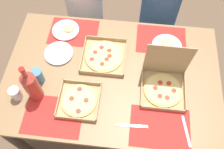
{
  "coord_description": "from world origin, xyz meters",
  "views": [
    {
      "loc": [
        0.09,
        -0.81,
        2.18
      ],
      "look_at": [
        0.0,
        0.0,
        0.77
      ],
      "focal_mm": 38.95,
      "sensor_mm": 36.0,
      "label": 1
    }
  ],
  "objects_px": {
    "plate_far_right": "(167,46)",
    "cup_spare": "(38,76)",
    "pizza_box_center": "(104,56)",
    "soda_bottle": "(31,86)",
    "plate_near_right": "(66,30)",
    "plate_middle": "(59,53)",
    "pizza_box_edge_far": "(164,83)",
    "diner_left_seat": "(86,15)",
    "pizza_box_corner_right": "(79,100)",
    "diner_right_seat": "(157,19)",
    "cup_clear_left": "(16,93)"
  },
  "relations": [
    {
      "from": "plate_far_right",
      "to": "diner_right_seat",
      "type": "distance_m",
      "value": 0.52
    },
    {
      "from": "pizza_box_corner_right",
      "to": "cup_spare",
      "type": "height_order",
      "value": "cup_spare"
    },
    {
      "from": "plate_near_right",
      "to": "cup_spare",
      "type": "bearing_deg",
      "value": -101.39
    },
    {
      "from": "pizza_box_edge_far",
      "to": "diner_left_seat",
      "type": "bearing_deg",
      "value": 129.88
    },
    {
      "from": "pizza_box_edge_far",
      "to": "diner_left_seat",
      "type": "height_order",
      "value": "diner_left_seat"
    },
    {
      "from": "plate_far_right",
      "to": "diner_right_seat",
      "type": "relative_size",
      "value": 0.18
    },
    {
      "from": "plate_middle",
      "to": "cup_clear_left",
      "type": "height_order",
      "value": "cup_clear_left"
    },
    {
      "from": "pizza_box_edge_far",
      "to": "soda_bottle",
      "type": "distance_m",
      "value": 0.82
    },
    {
      "from": "soda_bottle",
      "to": "cup_spare",
      "type": "height_order",
      "value": "soda_bottle"
    },
    {
      "from": "plate_near_right",
      "to": "cup_clear_left",
      "type": "relative_size",
      "value": 2.22
    },
    {
      "from": "soda_bottle",
      "to": "plate_near_right",
      "type": "bearing_deg",
      "value": 82.04
    },
    {
      "from": "plate_near_right",
      "to": "plate_middle",
      "type": "height_order",
      "value": "plate_near_right"
    },
    {
      "from": "plate_far_right",
      "to": "diner_right_seat",
      "type": "height_order",
      "value": "diner_right_seat"
    },
    {
      "from": "pizza_box_center",
      "to": "soda_bottle",
      "type": "xyz_separation_m",
      "value": [
        -0.39,
        -0.34,
        0.12
      ]
    },
    {
      "from": "plate_near_right",
      "to": "plate_far_right",
      "type": "xyz_separation_m",
      "value": [
        0.75,
        -0.06,
        0.0
      ]
    },
    {
      "from": "soda_bottle",
      "to": "pizza_box_center",
      "type": "bearing_deg",
      "value": 40.95
    },
    {
      "from": "pizza_box_center",
      "to": "diner_left_seat",
      "type": "xyz_separation_m",
      "value": [
        -0.26,
        0.61,
        -0.25
      ]
    },
    {
      "from": "diner_right_seat",
      "to": "plate_near_right",
      "type": "bearing_deg",
      "value": -150.31
    },
    {
      "from": "pizza_box_edge_far",
      "to": "cup_spare",
      "type": "relative_size",
      "value": 2.93
    },
    {
      "from": "pizza_box_center",
      "to": "pizza_box_corner_right",
      "type": "height_order",
      "value": "same"
    },
    {
      "from": "pizza_box_edge_far",
      "to": "plate_near_right",
      "type": "distance_m",
      "value": 0.82
    },
    {
      "from": "pizza_box_edge_far",
      "to": "cup_spare",
      "type": "bearing_deg",
      "value": -177.08
    },
    {
      "from": "cup_spare",
      "to": "plate_far_right",
      "type": "bearing_deg",
      "value": 23.75
    },
    {
      "from": "pizza_box_corner_right",
      "to": "diner_right_seat",
      "type": "distance_m",
      "value": 1.11
    },
    {
      "from": "pizza_box_center",
      "to": "plate_middle",
      "type": "relative_size",
      "value": 1.5
    },
    {
      "from": "plate_middle",
      "to": "diner_left_seat",
      "type": "relative_size",
      "value": 0.17
    },
    {
      "from": "pizza_box_corner_right",
      "to": "cup_clear_left",
      "type": "bearing_deg",
      "value": -178.41
    },
    {
      "from": "pizza_box_edge_far",
      "to": "pizza_box_center",
      "type": "xyz_separation_m",
      "value": [
        -0.41,
        0.19,
        -0.04
      ]
    },
    {
      "from": "pizza_box_edge_far",
      "to": "cup_clear_left",
      "type": "distance_m",
      "value": 0.93
    },
    {
      "from": "soda_bottle",
      "to": "cup_clear_left",
      "type": "height_order",
      "value": "soda_bottle"
    },
    {
      "from": "pizza_box_edge_far",
      "to": "plate_far_right",
      "type": "xyz_separation_m",
      "value": [
        0.03,
        0.33,
        -0.04
      ]
    },
    {
      "from": "pizza_box_edge_far",
      "to": "plate_far_right",
      "type": "bearing_deg",
      "value": 85.54
    },
    {
      "from": "diner_right_seat",
      "to": "plate_middle",
      "type": "bearing_deg",
      "value": -139.23
    },
    {
      "from": "diner_left_seat",
      "to": "diner_right_seat",
      "type": "xyz_separation_m",
      "value": [
        0.65,
        0.0,
        0.03
      ]
    },
    {
      "from": "pizza_box_center",
      "to": "plate_middle",
      "type": "distance_m",
      "value": 0.32
    },
    {
      "from": "cup_spare",
      "to": "diner_right_seat",
      "type": "relative_size",
      "value": 0.09
    },
    {
      "from": "pizza_box_corner_right",
      "to": "soda_bottle",
      "type": "bearing_deg",
      "value": 177.25
    },
    {
      "from": "pizza_box_center",
      "to": "plate_middle",
      "type": "xyz_separation_m",
      "value": [
        -0.32,
        -0.01,
        -0.0
      ]
    },
    {
      "from": "cup_clear_left",
      "to": "diner_left_seat",
      "type": "xyz_separation_m",
      "value": [
        0.25,
        0.97,
        -0.29
      ]
    },
    {
      "from": "soda_bottle",
      "to": "diner_right_seat",
      "type": "distance_m",
      "value": 1.28
    },
    {
      "from": "plate_far_right",
      "to": "cup_spare",
      "type": "bearing_deg",
      "value": -156.25
    },
    {
      "from": "plate_near_right",
      "to": "plate_middle",
      "type": "xyz_separation_m",
      "value": [
        -0.01,
        -0.21,
        -0.0
      ]
    },
    {
      "from": "plate_near_right",
      "to": "diner_left_seat",
      "type": "height_order",
      "value": "diner_left_seat"
    },
    {
      "from": "plate_middle",
      "to": "diner_left_seat",
      "type": "bearing_deg",
      "value": 83.99
    },
    {
      "from": "pizza_box_center",
      "to": "cup_clear_left",
      "type": "relative_size",
      "value": 3.35
    },
    {
      "from": "pizza_box_corner_right",
      "to": "soda_bottle",
      "type": "relative_size",
      "value": 0.8
    },
    {
      "from": "plate_far_right",
      "to": "plate_middle",
      "type": "height_order",
      "value": "plate_far_right"
    },
    {
      "from": "pizza_box_center",
      "to": "cup_clear_left",
      "type": "height_order",
      "value": "cup_clear_left"
    },
    {
      "from": "pizza_box_center",
      "to": "plate_near_right",
      "type": "relative_size",
      "value": 1.51
    },
    {
      "from": "pizza_box_center",
      "to": "plate_far_right",
      "type": "height_order",
      "value": "pizza_box_center"
    }
  ]
}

